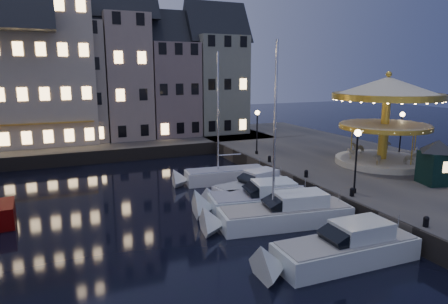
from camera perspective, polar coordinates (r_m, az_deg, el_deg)
name	(u,v)px	position (r m, az deg, el deg)	size (l,w,h in m)	color
ground	(264,235)	(23.12, 5.70, -11.69)	(160.00, 160.00, 0.00)	black
quay_east	(377,174)	(35.63, 20.96, -2.95)	(16.00, 56.00, 1.30)	#474442
quay_north	(79,148)	(47.35, -19.99, 0.56)	(44.00, 12.00, 1.30)	#474442
quaywall_e	(295,185)	(30.70, 10.13, -4.61)	(0.15, 44.00, 1.30)	#47423A
quaywall_n	(104,157)	(41.63, -16.71, -0.66)	(48.00, 0.15, 1.30)	#47423A
streetlamp_b	(357,152)	(26.79, 18.42, 0.01)	(0.44, 0.44, 4.17)	black
streetlamp_c	(257,126)	(37.78, 4.75, 3.77)	(0.44, 0.44, 4.17)	black
streetlamp_d	(401,128)	(39.57, 24.00, 3.17)	(0.44, 0.44, 4.17)	black
bollard_a	(426,221)	(23.00, 26.91, -8.78)	(0.30, 0.30, 0.57)	black
bollard_b	(352,191)	(26.61, 17.83, -5.39)	(0.30, 0.30, 0.57)	black
bollard_c	(306,173)	(30.39, 11.66, -2.98)	(0.30, 0.30, 0.57)	black
bollard_d	(269,159)	(34.90, 6.51, -0.94)	(0.30, 0.30, 0.57)	black
townhouse_nb	(13,79)	(48.66, -27.97, 9.26)	(6.16, 8.00, 13.80)	gray
townhouse_nc	(73,74)	(48.58, -20.81, 10.43)	(6.82, 8.00, 14.80)	gray
townhouse_nd	(125,69)	(49.21, -14.03, 11.42)	(5.50, 8.00, 15.80)	gray
townhouse_ne	(170,82)	(50.42, -7.74, 9.94)	(6.16, 8.00, 12.80)	gray
townhouse_nf	(215,77)	(52.37, -1.26, 10.65)	(6.82, 8.00, 13.80)	gray
hotel_corner	(12,64)	(48.66, -28.08, 11.02)	(17.60, 9.00, 16.80)	#C2B49E
motorboat_b	(339,251)	(20.39, 16.09, -13.44)	(8.21, 2.55, 2.15)	silver
motorboat_c	(279,215)	(24.26, 7.85, -8.88)	(9.08, 3.50, 11.99)	silver
motorboat_d	(256,201)	(26.58, 4.55, -7.05)	(8.05, 3.80, 2.15)	silver
motorboat_e	(249,190)	(29.05, 3.59, -5.41)	(7.16, 3.38, 2.15)	silver
motorboat_f	(219,177)	(32.95, -0.70, -3.54)	(7.76, 2.75, 10.24)	white
carousel	(387,104)	(35.86, 22.21, 6.39)	(8.86, 8.86, 7.75)	beige
ticket_kiosk	(438,154)	(31.33, 28.21, -0.30)	(3.03, 3.03, 3.55)	black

